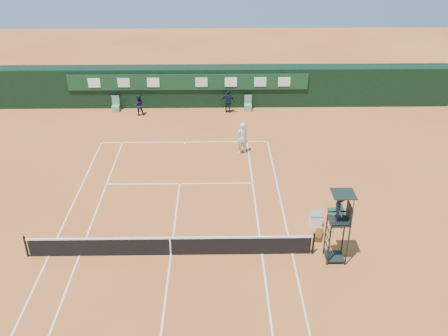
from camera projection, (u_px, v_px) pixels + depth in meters
The scene contains 14 objects.
ground at pixel (171, 255), 22.47m from camera, with size 90.00×90.00×0.00m, color #BE652C.
court_lines at pixel (171, 255), 22.47m from camera, with size 11.05×23.85×0.01m.
tennis_net at pixel (170, 246), 22.23m from camera, with size 12.90×0.10×1.10m.
back_wall at pixel (189, 86), 38.25m from camera, with size 40.00×1.65×3.00m.
linesman_chair_left at pixel (116, 107), 37.63m from camera, with size 0.55×0.50×1.15m.
linesman_chair_right at pixel (248, 106), 37.77m from camera, with size 0.55×0.50×1.15m.
umpire_chair at pixel (340, 213), 21.04m from camera, with size 0.96×0.95×3.42m.
player_bench at pixel (338, 212), 24.47m from camera, with size 0.55×1.20×1.10m.
tennis_bag at pixel (319, 235), 23.55m from camera, with size 0.34×0.77×0.29m, color black.
cooler at pixel (316, 219), 24.41m from camera, with size 0.57×0.57×0.65m.
tennis_ball at pixel (251, 150), 31.85m from camera, with size 0.07×0.07×0.07m, color yellow.
player at pixel (242, 138), 31.05m from camera, with size 0.75×0.49×2.06m, color silver.
ball_kid_left at pixel (139, 105), 36.71m from camera, with size 0.76×0.59×1.56m, color black.
ball_kid_right at pixel (228, 101), 37.11m from camera, with size 1.03×0.43×1.76m, color black.
Camera 1 is at (2.11, -17.96, 14.11)m, focal length 40.00 mm.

